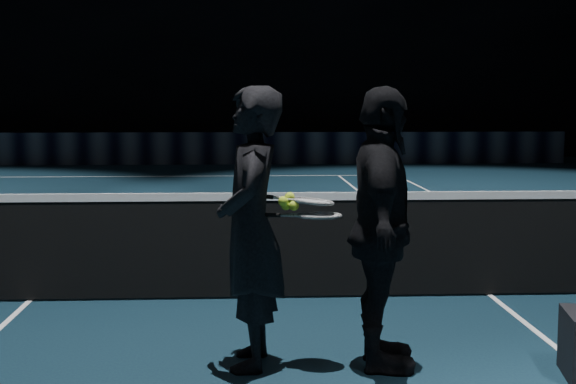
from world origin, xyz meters
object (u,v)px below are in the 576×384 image
player_b (382,229)px  racket_upper (312,201)px  player_a (251,228)px  tennis_balls (290,203)px  racket_lower (320,215)px

player_b → racket_upper: size_ratio=2.72×
player_a → tennis_balls: size_ratio=15.39×
racket_upper → tennis_balls: bearing=-170.4°
player_a → racket_lower: 0.46m
racket_lower → racket_upper: 0.11m
racket_lower → racket_upper: bearing=141.3°
racket_upper → player_b: bearing=-9.1°
racket_lower → racket_upper: size_ratio=1.00×
player_a → tennis_balls: (0.25, -0.02, 0.17)m
player_b → racket_lower: (-0.40, 0.04, 0.09)m
player_a → racket_upper: player_a is taller
tennis_balls → racket_lower: bearing=-7.5°
player_b → tennis_balls: size_ratio=15.39×
player_a → player_b: 0.85m
player_a → racket_upper: size_ratio=2.72×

